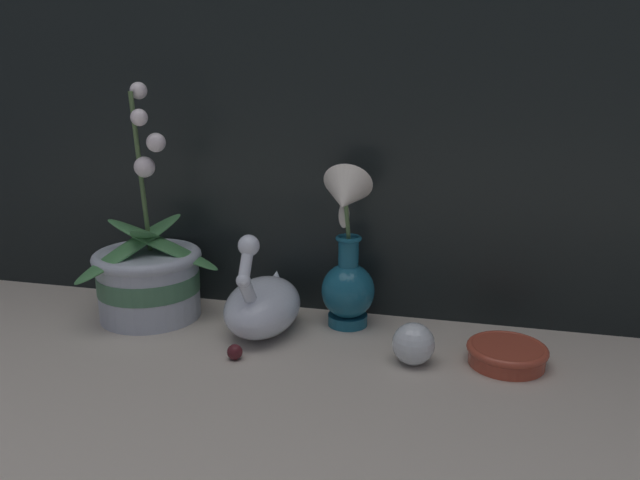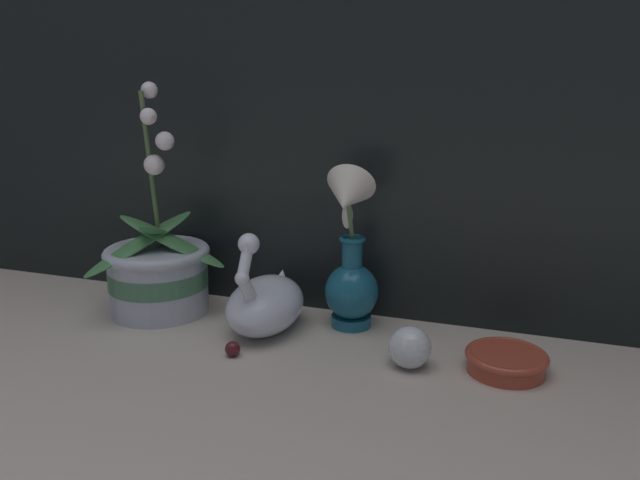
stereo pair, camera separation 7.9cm
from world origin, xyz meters
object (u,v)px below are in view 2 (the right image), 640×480
object	(u,v)px
swan_figurine	(266,302)
blue_vase	(350,265)
amber_dish	(506,360)
glass_sphere	(410,347)
orchid_potted_plant	(158,270)

from	to	relation	value
swan_figurine	blue_vase	distance (m)	0.16
swan_figurine	amber_dish	distance (m)	0.40
swan_figurine	glass_sphere	distance (m)	0.26
glass_sphere	amber_dish	world-z (taller)	glass_sphere
blue_vase	amber_dish	distance (m)	0.29
amber_dish	orchid_potted_plant	bearing A→B (deg)	175.66
orchid_potted_plant	blue_vase	xyz separation A→B (m)	(0.35, 0.04, 0.03)
orchid_potted_plant	swan_figurine	distance (m)	0.22
glass_sphere	amber_dish	distance (m)	0.14
orchid_potted_plant	glass_sphere	xyz separation A→B (m)	(0.48, -0.08, -0.05)
glass_sphere	blue_vase	bearing A→B (deg)	137.74
swan_figurine	amber_dish	size ratio (longest dim) A/B	1.69
amber_dish	swan_figurine	bearing A→B (deg)	175.87
orchid_potted_plant	blue_vase	size ratio (longest dim) A/B	1.43
orchid_potted_plant	swan_figurine	bearing A→B (deg)	-4.70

